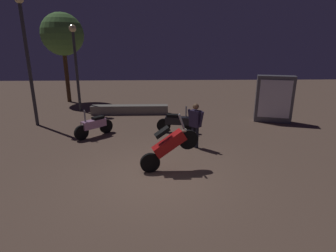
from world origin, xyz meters
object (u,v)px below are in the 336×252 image
motorcycle_black_parked_left (177,122)px  streetlamp_far (75,57)px  motorcycle_red_foreground (169,145)px  motorcycle_pink_parked_right (94,125)px  kiosk_billboard (274,99)px  streetlamp_near (26,46)px  person_rider_beside (195,122)px

motorcycle_black_parked_left → streetlamp_far: streetlamp_far is taller
motorcycle_red_foreground → motorcycle_pink_parked_right: bearing=119.9°
motorcycle_black_parked_left → streetlamp_far: 6.65m
streetlamp_far → kiosk_billboard: streetlamp_far is taller
motorcycle_black_parked_left → streetlamp_near: size_ratio=0.31×
streetlamp_near → streetlamp_far: streetlamp_near is taller
kiosk_billboard → motorcycle_pink_parked_right: bearing=29.7°
motorcycle_red_foreground → motorcycle_pink_parked_right: (-2.78, 2.99, -0.31)m
motorcycle_pink_parked_right → person_rider_beside: bearing=115.6°
motorcycle_pink_parked_right → streetlamp_far: 5.07m
motorcycle_pink_parked_right → person_rider_beside: size_ratio=0.81×
streetlamp_near → kiosk_billboard: (10.59, 0.20, -2.29)m
streetlamp_near → kiosk_billboard: streetlamp_near is taller
kiosk_billboard → streetlamp_near: bearing=17.5°
motorcycle_red_foreground → motorcycle_black_parked_left: (0.45, 3.33, -0.31)m
motorcycle_black_parked_left → person_rider_beside: (0.51, -1.62, 0.48)m
motorcycle_red_foreground → streetlamp_near: size_ratio=0.31×
motorcycle_black_parked_left → person_rider_beside: size_ratio=1.06×
kiosk_billboard → person_rider_beside: bearing=54.3°
motorcycle_black_parked_left → motorcycle_pink_parked_right: (-3.22, -0.34, 0.00)m
motorcycle_black_parked_left → person_rider_beside: person_rider_beside is taller
motorcycle_red_foreground → kiosk_billboard: kiosk_billboard is taller
motorcycle_pink_parked_right → streetlamp_near: 4.40m
streetlamp_far → kiosk_billboard: (9.40, -2.33, -1.76)m
person_rider_beside → streetlamp_near: 7.62m
motorcycle_red_foreground → motorcycle_pink_parked_right: motorcycle_red_foreground is taller
motorcycle_pink_parked_right → person_rider_beside: 3.97m
motorcycle_black_parked_left → kiosk_billboard: kiosk_billboard is taller
kiosk_billboard → motorcycle_black_parked_left: bearing=34.6°
motorcycle_black_parked_left → kiosk_billboard: size_ratio=0.79×
streetlamp_far → kiosk_billboard: size_ratio=2.07×
motorcycle_red_foreground → motorcycle_pink_parked_right: size_ratio=1.31×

